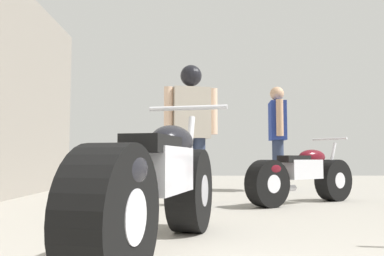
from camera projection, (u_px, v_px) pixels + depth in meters
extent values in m
plane|color=#9E998E|center=(233.00, 214.00, 4.05)|extent=(17.61, 17.61, 0.00)
cylinder|color=black|center=(190.00, 190.00, 3.07)|extent=(0.37, 0.66, 0.62)
cylinder|color=silver|center=(190.00, 190.00, 3.07)|extent=(0.28, 0.29, 0.24)
cylinder|color=black|center=(111.00, 216.00, 1.71)|extent=(0.37, 0.66, 0.62)
cylinder|color=silver|center=(111.00, 216.00, 1.71)|extent=(0.28, 0.29, 0.24)
cube|color=silver|center=(162.00, 170.00, 2.40)|extent=(0.38, 0.66, 0.27)
ellipsoid|color=black|center=(172.00, 142.00, 2.62)|extent=(0.37, 0.55, 0.21)
cube|color=black|center=(153.00, 144.00, 2.24)|extent=(0.32, 0.51, 0.10)
ellipsoid|color=black|center=(116.00, 170.00, 1.77)|extent=(0.35, 0.48, 0.23)
cylinder|color=silver|center=(189.00, 152.00, 3.06)|extent=(0.11, 0.25, 0.57)
cylinder|color=silver|center=(188.00, 108.00, 3.05)|extent=(0.59, 0.18, 0.04)
cylinder|color=silver|center=(120.00, 222.00, 2.13)|extent=(0.21, 0.54, 0.09)
cylinder|color=black|center=(333.00, 180.00, 5.29)|extent=(0.55, 0.47, 0.54)
cylinder|color=silver|center=(333.00, 180.00, 5.29)|extent=(0.29, 0.29, 0.20)
cylinder|color=black|center=(267.00, 183.00, 4.59)|extent=(0.55, 0.47, 0.54)
cylinder|color=silver|center=(267.00, 183.00, 4.59)|extent=(0.29, 0.29, 0.20)
cube|color=silver|center=(303.00, 169.00, 4.95)|extent=(0.56, 0.47, 0.24)
ellipsoid|color=#5B0F19|center=(312.00, 157.00, 5.06)|extent=(0.48, 0.43, 0.19)
cube|color=black|center=(294.00, 159.00, 4.87)|extent=(0.44, 0.38, 0.08)
ellipsoid|color=#5B0F19|center=(270.00, 169.00, 4.62)|extent=(0.43, 0.39, 0.20)
cylinder|color=silver|center=(331.00, 161.00, 5.29)|extent=(0.20, 0.16, 0.49)
cylinder|color=silver|center=(329.00, 139.00, 5.29)|extent=(0.32, 0.45, 0.03)
cylinder|color=silver|center=(281.00, 189.00, 4.88)|extent=(0.42, 0.33, 0.08)
cylinder|color=#2D3851|center=(279.00, 166.00, 6.77)|extent=(0.18, 0.18, 0.86)
cylinder|color=#2D3851|center=(277.00, 165.00, 6.99)|extent=(0.18, 0.18, 0.86)
cube|color=navy|center=(277.00, 121.00, 6.94)|extent=(0.30, 0.50, 0.66)
cylinder|color=tan|center=(280.00, 118.00, 6.64)|extent=(0.13, 0.13, 0.61)
cylinder|color=tan|center=(275.00, 121.00, 7.24)|extent=(0.13, 0.13, 0.61)
sphere|color=tan|center=(277.00, 94.00, 6.97)|extent=(0.24, 0.24, 0.24)
cylinder|color=#2D3851|center=(199.00, 172.00, 4.80)|extent=(0.18, 0.18, 0.79)
cylinder|color=#2D3851|center=(183.00, 172.00, 4.76)|extent=(0.18, 0.18, 0.79)
cube|color=#B2A899|center=(191.00, 113.00, 4.83)|extent=(0.48, 0.32, 0.61)
cylinder|color=beige|center=(213.00, 111.00, 4.90)|extent=(0.13, 0.13, 0.56)
cylinder|color=beige|center=(168.00, 110.00, 4.78)|extent=(0.13, 0.13, 0.56)
sphere|color=black|center=(191.00, 77.00, 4.87)|extent=(0.22, 0.22, 0.22)
sphere|color=black|center=(191.00, 76.00, 4.87)|extent=(0.26, 0.26, 0.26)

